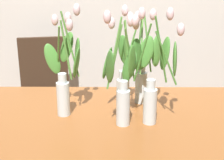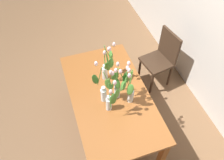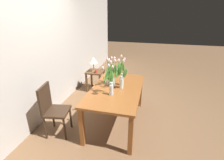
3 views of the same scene
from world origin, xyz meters
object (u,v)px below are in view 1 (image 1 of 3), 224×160
dining_table (114,132)px  tulip_vase_0 (153,82)px  tulip_vase_4 (140,66)px  dining_chair (45,88)px  tulip_vase_2 (123,75)px  tulip_vase_1 (65,73)px  tulip_vase_3 (122,90)px

dining_table → tulip_vase_0: 0.36m
tulip_vase_0 → tulip_vase_4: bearing=101.5°
dining_chair → tulip_vase_0: bearing=-54.0°
tulip_vase_2 → tulip_vase_1: bearing=-174.4°
tulip_vase_4 → tulip_vase_0: bearing=-78.5°
dining_table → tulip_vase_2: size_ratio=3.03×
tulip_vase_0 → tulip_vase_1: tulip_vase_1 is taller
tulip_vase_0 → dining_chair: (-0.77, 1.06, -0.43)m
tulip_vase_1 → dining_chair: bearing=108.7°
tulip_vase_0 → tulip_vase_1: 0.46m
tulip_vase_2 → dining_chair: size_ratio=0.57×
dining_table → dining_chair: bearing=119.8°
tulip_vase_3 → tulip_vase_4: 0.27m
dining_table → dining_chair: 1.16m
tulip_vase_1 → tulip_vase_2: size_ratio=1.10×
dining_table → tulip_vase_1: (-0.25, 0.06, 0.32)m
dining_table → tulip_vase_3: bearing=-64.0°
dining_table → tulip_vase_4: 0.39m
tulip_vase_0 → tulip_vase_1: (-0.45, 0.11, 0.01)m
tulip_vase_2 → tulip_vase_3: tulip_vase_3 is taller
dining_table → dining_chair: size_ratio=1.72×
tulip_vase_4 → tulip_vase_3: bearing=-113.5°
dining_chair → dining_table: bearing=-60.2°
dining_table → tulip_vase_1: size_ratio=2.76×
dining_table → tulip_vase_2: tulip_vase_2 is taller
tulip_vase_1 → tulip_vase_4: tulip_vase_1 is taller
tulip_vase_3 → tulip_vase_4: size_ratio=1.02×
tulip_vase_0 → tulip_vase_2: tulip_vase_0 is taller
tulip_vase_2 → dining_chair: bearing=124.1°
dining_table → tulip_vase_0: bearing=-15.7°
tulip_vase_0 → tulip_vase_3: bearing=-170.2°
tulip_vase_3 → dining_chair: bearing=119.6°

